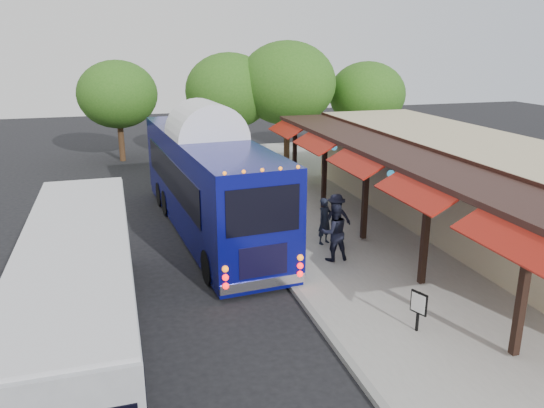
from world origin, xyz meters
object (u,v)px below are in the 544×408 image
object	(u,v)px
coach_bus	(208,177)
ped_a	(325,221)
ped_c	(254,197)
ped_d	(336,218)
city_bus	(80,289)
ped_b	(334,232)
sign_board	(419,305)

from	to	relation	value
coach_bus	ped_a	bearing A→B (deg)	-43.65
coach_bus	ped_a	world-z (taller)	coach_bus
coach_bus	ped_a	xyz separation A→B (m)	(3.71, -3.00, -1.17)
ped_c	ped_d	xyz separation A→B (m)	(2.14, -3.70, 0.06)
ped_d	coach_bus	bearing A→B (deg)	-32.17
coach_bus	ped_a	distance (m)	4.92
city_bus	ped_b	size ratio (longest dim) A/B	5.62
coach_bus	ped_c	distance (m)	2.50
ped_a	ped_c	distance (m)	4.16
coach_bus	ped_d	world-z (taller)	coach_bus
ped_c	ped_d	size ratio (longest dim) A/B	0.93
ped_a	ped_d	distance (m)	0.49
ped_d	sign_board	size ratio (longest dim) A/B	1.67
city_bus	sign_board	size ratio (longest dim) A/B	10.27
coach_bus	ped_d	size ratio (longest dim) A/B	7.14
ped_a	ped_b	size ratio (longest dim) A/B	0.87
ped_d	city_bus	bearing A→B (deg)	32.06
ped_b	sign_board	bearing A→B (deg)	92.89
coach_bus	city_bus	size ratio (longest dim) A/B	1.16
ped_b	ped_c	world-z (taller)	ped_b
coach_bus	ped_a	size ratio (longest dim) A/B	7.50
city_bus	ped_d	distance (m)	9.85
coach_bus	ped_c	world-z (taller)	coach_bus
sign_board	ped_a	bearing A→B (deg)	67.95
ped_a	ped_d	world-z (taller)	ped_d
city_bus	ped_d	world-z (taller)	city_bus
ped_c	city_bus	bearing A→B (deg)	22.30
ped_a	ped_d	xyz separation A→B (m)	(0.47, 0.11, 0.04)
ped_c	ped_d	bearing A→B (deg)	89.15
coach_bus	ped_b	bearing A→B (deg)	-57.40
ped_a	ped_b	distance (m)	1.54
city_bus	ped_b	xyz separation A→B (m)	(7.80, 3.24, -0.51)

